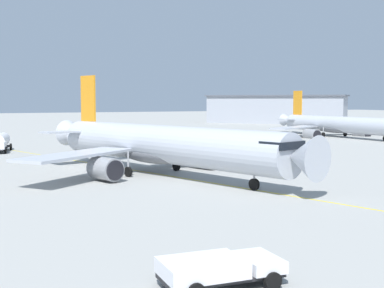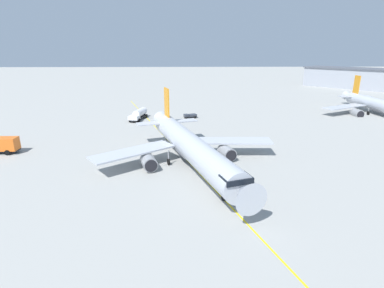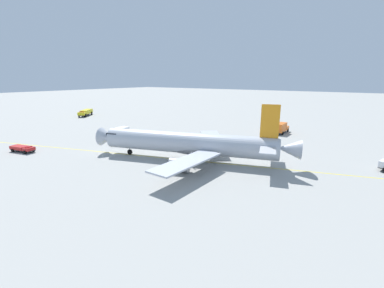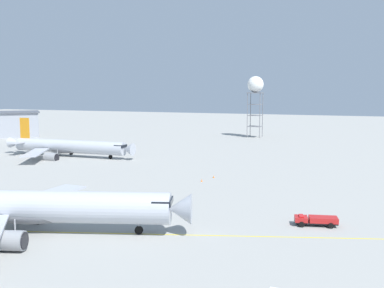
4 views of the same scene
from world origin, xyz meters
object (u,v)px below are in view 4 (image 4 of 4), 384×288
at_px(airliner_secondary, 68,147).
at_px(airliner_main, 36,208).
at_px(safety_cone_mid, 214,176).
at_px(radar_tower, 255,87).
at_px(ops_pickup_truck, 316,220).
at_px(safety_cone_near, 202,180).

bearing_deg(airliner_secondary, airliner_main, -58.03).
xyz_separation_m(airliner_main, safety_cone_mid, (9.73, 43.67, -2.99)).
distance_m(airliner_secondary, radar_tower, 81.30).
distance_m(airliner_main, airliner_secondary, 69.77).
bearing_deg(airliner_main, airliner_secondary, 105.56).
relative_size(radar_tower, safety_cone_mid, 43.67).
xyz_separation_m(airliner_main, radar_tower, (-1.87, 128.57, 16.74)).
bearing_deg(radar_tower, ops_pickup_truck, -72.33).
xyz_separation_m(airliner_main, safety_cone_near, (8.73, 38.98, -2.99)).
bearing_deg(airliner_secondary, ops_pickup_truck, -31.52).
bearing_deg(ops_pickup_truck, radar_tower, -85.33).
xyz_separation_m(ops_pickup_truck, safety_cone_mid, (-24.12, 27.23, -0.53)).
bearing_deg(radar_tower, safety_cone_near, -83.25).
bearing_deg(safety_cone_near, safety_cone_mid, 77.97).
height_order(airliner_secondary, radar_tower, radar_tower).
height_order(airliner_main, safety_cone_mid, airliner_main).
distance_m(airliner_secondary, safety_cone_mid, 50.48).
height_order(radar_tower, safety_cone_mid, radar_tower).
bearing_deg(safety_cone_near, radar_tower, 96.75).
bearing_deg(radar_tower, safety_cone_mid, -82.22).
distance_m(ops_pickup_truck, radar_tower, 119.23).
relative_size(airliner_main, safety_cone_near, 72.35).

